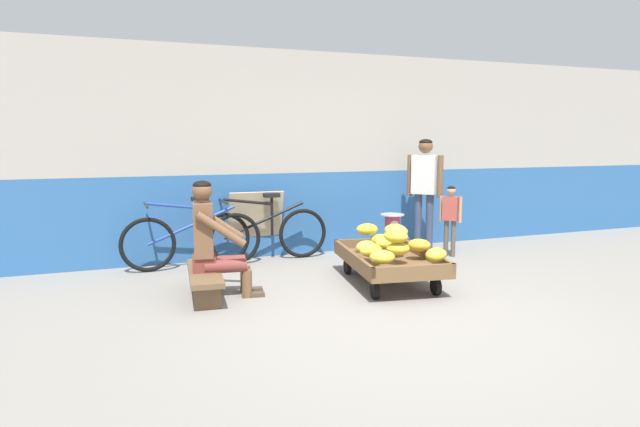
# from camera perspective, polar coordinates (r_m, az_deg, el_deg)

# --- Properties ---
(ground_plane) EXTENTS (80.00, 80.00, 0.00)m
(ground_plane) POSITION_cam_1_polar(r_m,az_deg,el_deg) (4.79, 8.62, -10.89)
(ground_plane) COLOR gray
(back_wall) EXTENTS (16.00, 0.30, 2.66)m
(back_wall) POSITION_cam_1_polar(r_m,az_deg,el_deg) (7.26, -2.80, 6.28)
(back_wall) COLOR #2D609E
(back_wall) RESTS_ON ground
(banana_cart) EXTENTS (1.04, 1.55, 0.36)m
(banana_cart) POSITION_cam_1_polar(r_m,az_deg,el_deg) (5.80, 7.25, -5.05)
(banana_cart) COLOR brown
(banana_cart) RESTS_ON ground
(banana_pile) EXTENTS (0.99, 1.40, 0.26)m
(banana_pile) POSITION_cam_1_polar(r_m,az_deg,el_deg) (5.70, 7.52, -2.98)
(banana_pile) COLOR yellow
(banana_pile) RESTS_ON banana_cart
(low_bench) EXTENTS (0.41, 1.12, 0.27)m
(low_bench) POSITION_cam_1_polar(r_m,az_deg,el_deg) (5.40, -12.07, -6.58)
(low_bench) COLOR brown
(low_bench) RESTS_ON ground
(vendor_seated) EXTENTS (0.71, 0.54, 1.14)m
(vendor_seated) POSITION_cam_1_polar(r_m,az_deg,el_deg) (5.32, -11.24, -2.71)
(vendor_seated) COLOR brown
(vendor_seated) RESTS_ON ground
(plastic_crate) EXTENTS (0.36, 0.28, 0.30)m
(plastic_crate) POSITION_cam_1_polar(r_m,az_deg,el_deg) (6.94, 7.58, -3.68)
(plastic_crate) COLOR #234CA8
(plastic_crate) RESTS_ON ground
(weighing_scale) EXTENTS (0.30, 0.30, 0.29)m
(weighing_scale) POSITION_cam_1_polar(r_m,az_deg,el_deg) (6.88, 7.63, -1.21)
(weighing_scale) COLOR #28282D
(weighing_scale) RESTS_ON plastic_crate
(bicycle_near_left) EXTENTS (1.66, 0.48, 0.86)m
(bicycle_near_left) POSITION_cam_1_polar(r_m,az_deg,el_deg) (6.59, -13.34, -2.64)
(bicycle_near_left) COLOR black
(bicycle_near_left) RESTS_ON ground
(bicycle_far_left) EXTENTS (1.66, 0.48, 0.86)m
(bicycle_far_left) POSITION_cam_1_polar(r_m,az_deg,el_deg) (6.84, -5.92, -2.09)
(bicycle_far_left) COLOR black
(bicycle_far_left) RESTS_ON ground
(sign_board) EXTENTS (0.70, 0.26, 0.87)m
(sign_board) POSITION_cam_1_polar(r_m,az_deg,el_deg) (7.01, -6.85, -1.19)
(sign_board) COLOR #C6B289
(sign_board) RESTS_ON ground
(customer_adult) EXTENTS (0.36, 0.39, 1.53)m
(customer_adult) POSITION_cam_1_polar(r_m,az_deg,el_deg) (7.39, 10.99, 3.23)
(customer_adult) COLOR #38425B
(customer_adult) RESTS_ON ground
(customer_child) EXTENTS (0.22, 0.24, 0.93)m
(customer_child) POSITION_cam_1_polar(r_m,az_deg,el_deg) (7.23, 13.61, 0.03)
(customer_child) COLOR brown
(customer_child) RESTS_ON ground
(shopping_bag) EXTENTS (0.18, 0.12, 0.24)m
(shopping_bag) POSITION_cam_1_polar(r_m,az_deg,el_deg) (6.57, 8.62, -4.62)
(shopping_bag) COLOR silver
(shopping_bag) RESTS_ON ground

